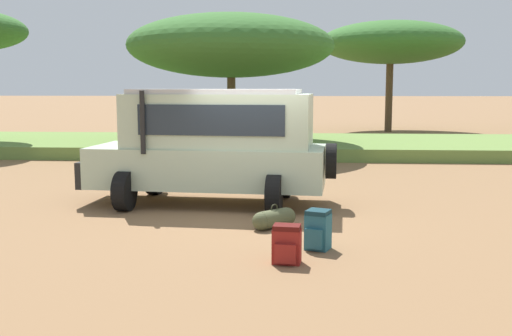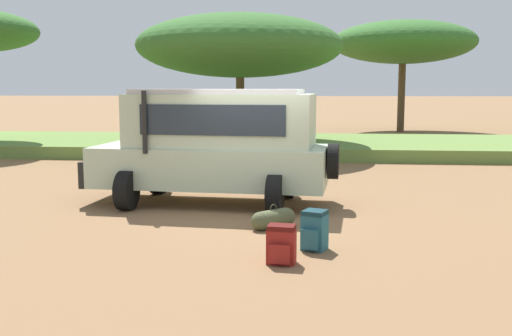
{
  "view_description": "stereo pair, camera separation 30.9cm",
  "coord_description": "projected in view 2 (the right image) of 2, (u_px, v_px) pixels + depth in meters",
  "views": [
    {
      "loc": [
        0.82,
        -11.76,
        2.48
      ],
      "look_at": [
        0.07,
        -0.85,
        1.0
      ],
      "focal_mm": 42.0,
      "sensor_mm": 36.0,
      "label": 1
    },
    {
      "loc": [
        1.13,
        -11.74,
        2.48
      ],
      "look_at": [
        0.07,
        -0.85,
        1.0
      ],
      "focal_mm": 42.0,
      "sensor_mm": 36.0,
      "label": 2
    }
  ],
  "objects": [
    {
      "name": "safari_vehicle",
      "position": [
        216.0,
        144.0,
        12.68
      ],
      "size": [
        5.43,
        2.99,
        2.44
      ],
      "color": "#B2C6A8",
      "rests_on": "ground_plane"
    },
    {
      "name": "grass_bank",
      "position": [
        285.0,
        145.0,
        23.36
      ],
      "size": [
        120.0,
        7.0,
        0.44
      ],
      "color": "olive",
      "rests_on": "ground_plane"
    },
    {
      "name": "ground_plane",
      "position": [
        256.0,
        212.0,
        12.02
      ],
      "size": [
        320.0,
        320.0,
        0.0
      ],
      "primitive_type": "plane",
      "color": "olive"
    },
    {
      "name": "backpack_beside_front_wheel",
      "position": [
        314.0,
        231.0,
        9.16
      ],
      "size": [
        0.44,
        0.48,
        0.62
      ],
      "color": "#235B6B",
      "rests_on": "ground_plane"
    },
    {
      "name": "duffel_bag_low_black_case",
      "position": [
        273.0,
        219.0,
        10.6
      ],
      "size": [
        0.76,
        0.75,
        0.43
      ],
      "color": "#4C5133",
      "rests_on": "ground_plane"
    },
    {
      "name": "acacia_tree_centre_back",
      "position": [
        403.0,
        43.0,
        32.82
      ],
      "size": [
        7.86,
        7.94,
        6.09
      ],
      "color": "brown",
      "rests_on": "ground_plane"
    },
    {
      "name": "acacia_tree_left_mid",
      "position": [
        240.0,
        46.0,
        22.24
      ],
      "size": [
        7.64,
        8.23,
        5.14
      ],
      "color": "brown",
      "rests_on": "ground_plane"
    },
    {
      "name": "backpack_cluster_center",
      "position": [
        281.0,
        245.0,
        8.44
      ],
      "size": [
        0.42,
        0.4,
        0.56
      ],
      "color": "maroon",
      "rests_on": "ground_plane"
    }
  ]
}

